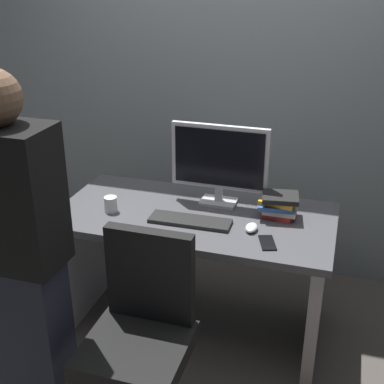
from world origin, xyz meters
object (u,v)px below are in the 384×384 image
(desk, at_px, (195,249))
(cell_phone, at_px, (267,243))
(person_at_desk, at_px, (18,263))
(mouse, at_px, (251,228))
(office_chair, at_px, (141,347))
(monitor, at_px, (219,161))
(cup_near_keyboard, at_px, (111,204))
(keyboard, at_px, (190,221))
(book_stack, at_px, (279,205))

(desk, height_order, cell_phone, cell_phone)
(person_at_desk, bearing_deg, mouse, 43.06)
(office_chair, xyz_separation_m, monitor, (0.10, 0.92, 0.56))
(mouse, relative_size, cup_near_keyboard, 1.17)
(desk, distance_m, cell_phone, 0.53)
(keyboard, height_order, cell_phone, keyboard)
(monitor, bearing_deg, person_at_desk, -119.34)
(monitor, bearing_deg, mouse, -48.09)
(keyboard, xyz_separation_m, cell_phone, (0.42, -0.10, -0.01))
(office_chair, distance_m, cup_near_keyboard, 0.85)
(keyboard, height_order, book_stack, book_stack)
(keyboard, xyz_separation_m, book_stack, (0.43, 0.20, 0.06))
(desk, distance_m, office_chair, 0.76)
(monitor, relative_size, cell_phone, 3.75)
(mouse, xyz_separation_m, cup_near_keyboard, (-0.78, -0.01, 0.03))
(desk, relative_size, keyboard, 3.47)
(desk, bearing_deg, book_stack, 12.10)
(monitor, xyz_separation_m, keyboard, (-0.08, -0.28, -0.25))
(cell_phone, bearing_deg, office_chair, -148.01)
(keyboard, bearing_deg, cell_phone, -14.46)
(office_chair, distance_m, monitor, 1.08)
(office_chair, distance_m, mouse, 0.81)
(monitor, xyz_separation_m, book_stack, (0.35, -0.08, -0.19))
(office_chair, relative_size, cell_phone, 6.53)
(monitor, distance_m, cell_phone, 0.57)
(keyboard, distance_m, cell_phone, 0.43)
(keyboard, bearing_deg, monitor, 72.26)
(monitor, distance_m, book_stack, 0.40)
(monitor, distance_m, cup_near_keyboard, 0.64)
(monitor, bearing_deg, cell_phone, -47.81)
(monitor, relative_size, keyboard, 1.26)
(mouse, height_order, cup_near_keyboard, cup_near_keyboard)
(desk, xyz_separation_m, mouse, (0.33, -0.10, 0.24))
(monitor, height_order, book_stack, monitor)
(monitor, distance_m, mouse, 0.43)
(cup_near_keyboard, bearing_deg, monitor, 27.30)
(office_chair, xyz_separation_m, book_stack, (0.45, 0.85, 0.37))
(office_chair, xyz_separation_m, cup_near_keyboard, (-0.43, 0.65, 0.34))
(office_chair, bearing_deg, person_at_desk, -166.23)
(book_stack, height_order, cell_phone, book_stack)
(office_chair, xyz_separation_m, keyboard, (0.02, 0.65, 0.31))
(person_at_desk, bearing_deg, office_chair, 13.77)
(office_chair, xyz_separation_m, person_at_desk, (-0.48, -0.12, 0.41))
(desk, bearing_deg, cell_phone, -25.72)
(desk, xyz_separation_m, person_at_desk, (-0.50, -0.87, 0.33))
(cup_near_keyboard, bearing_deg, office_chair, -56.52)
(monitor, xyz_separation_m, cell_phone, (0.34, -0.38, -0.25))
(person_at_desk, relative_size, keyboard, 3.81)
(desk, relative_size, book_stack, 6.71)
(desk, height_order, monitor, monitor)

